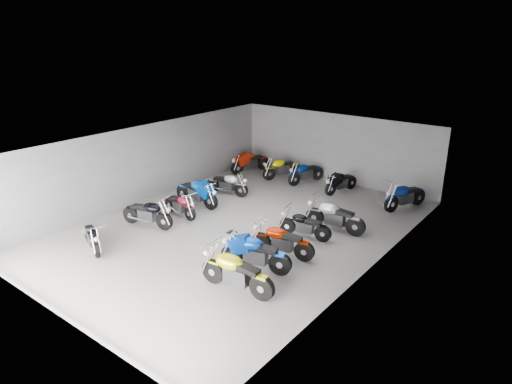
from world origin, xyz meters
TOP-DOWN VIEW (x-y plane):
  - ground at (0.00, 0.00)m, footprint 14.00×14.00m
  - wall_back at (0.00, 7.00)m, footprint 10.00×0.10m
  - wall_left at (-5.00, 0.00)m, footprint 0.10×14.00m
  - wall_right at (5.00, 0.00)m, footprint 0.10×14.00m
  - ceiling at (0.00, 0.00)m, footprint 10.00×14.00m
  - drain_grate at (0.00, -0.50)m, footprint 0.32×0.32m
  - motorcycle_left_a at (-2.76, -4.29)m, footprint 1.76×0.85m
  - motorcycle_left_c at (-2.78, -1.95)m, footprint 2.13×0.65m
  - motorcycle_left_d at (-2.59, -0.54)m, footprint 1.90×0.47m
  - motorcycle_left_e at (-2.89, 0.69)m, footprint 2.31×0.46m
  - motorcycle_left_f at (-2.75, 2.40)m, footprint 2.03×0.59m
  - motorcycle_right_b at (2.58, -3.32)m, footprint 2.37×0.52m
  - motorcycle_right_c at (2.27, -2.08)m, footprint 2.22×0.76m
  - motorcycle_right_d at (2.41, -0.86)m, footprint 2.13×0.60m
  - motorcycle_right_e at (2.24, 0.76)m, footprint 1.91×0.48m
  - motorcycle_right_f at (2.77, 1.90)m, footprint 2.28×0.50m
  - motorcycle_back_a at (-4.01, 5.58)m, footprint 0.81×2.20m
  - motorcycle_back_b at (-2.20, 5.79)m, footprint 0.97×2.01m
  - motorcycle_back_c at (-0.89, 5.86)m, footprint 0.70×2.06m
  - motorcycle_back_d at (1.03, 5.70)m, footprint 0.59×1.96m
  - motorcycle_back_f at (3.99, 5.53)m, footprint 0.94×2.14m

SIDE VIEW (x-z plane):
  - ground at x=0.00m, z-range 0.00..0.00m
  - drain_grate at x=0.00m, z-range 0.00..0.01m
  - motorcycle_left_a at x=-2.76m, z-range 0.04..0.86m
  - motorcycle_left_d at x=-2.59m, z-range 0.04..0.87m
  - motorcycle_right_e at x=2.24m, z-range 0.04..0.88m
  - motorcycle_back_d at x=1.03m, z-range 0.04..0.91m
  - motorcycle_left_f at x=-2.75m, z-range 0.04..0.94m
  - motorcycle_back_c at x=-0.89m, z-range 0.04..0.97m
  - motorcycle_back_b at x=-2.20m, z-range 0.04..0.98m
  - motorcycle_right_d at x=2.41m, z-range 0.04..0.99m
  - motorcycle_left_c at x=-2.78m, z-range 0.04..0.99m
  - motorcycle_back_f at x=3.99m, z-range 0.05..1.03m
  - motorcycle_back_a at x=-4.01m, z-range 0.05..1.04m
  - motorcycle_right_c at x=2.27m, z-range 0.05..1.04m
  - motorcycle_right_f at x=2.77m, z-range 0.05..1.05m
  - motorcycle_left_e at x=-2.89m, z-range 0.05..1.06m
  - motorcycle_right_b at x=2.58m, z-range 0.05..1.09m
  - wall_back at x=0.00m, z-range 0.00..3.20m
  - wall_left at x=-5.00m, z-range 0.00..3.20m
  - wall_right at x=5.00m, z-range 0.00..3.20m
  - ceiling at x=0.00m, z-range 3.20..3.24m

